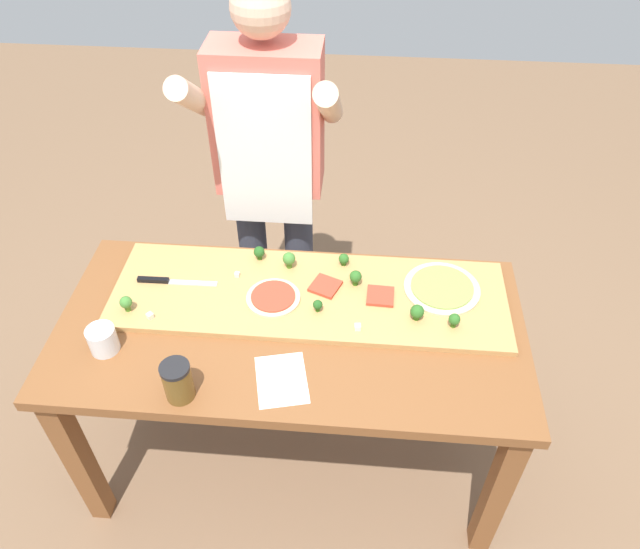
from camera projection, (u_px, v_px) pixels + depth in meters
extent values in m
plane|color=brown|center=(297.00, 450.00, 2.52)|extent=(8.00, 8.00, 0.00)
cube|color=brown|center=(79.00, 459.00, 2.08)|extent=(0.07, 0.07, 0.74)
cube|color=brown|center=(497.00, 492.00, 1.99)|extent=(0.07, 0.07, 0.74)
cube|color=brown|center=(135.00, 324.00, 2.54)|extent=(0.07, 0.07, 0.74)
cube|color=brown|center=(477.00, 346.00, 2.45)|extent=(0.07, 0.07, 0.74)
cube|color=brown|center=(291.00, 329.00, 2.00)|extent=(1.54, 0.75, 0.04)
cube|color=tan|center=(309.00, 295.00, 2.07)|extent=(1.35, 0.42, 0.02)
cube|color=#B7BABF|center=(193.00, 283.00, 2.10)|extent=(0.17, 0.03, 0.00)
cube|color=black|center=(153.00, 280.00, 2.10)|extent=(0.11, 0.02, 0.02)
cylinder|color=beige|center=(442.00, 288.00, 2.07)|extent=(0.26, 0.26, 0.01)
cylinder|color=#899E4C|center=(442.00, 287.00, 2.07)|extent=(0.21, 0.21, 0.01)
cylinder|color=beige|center=(273.00, 298.00, 2.04)|extent=(0.18, 0.18, 0.01)
cylinder|color=#BC3D28|center=(273.00, 296.00, 2.03)|extent=(0.15, 0.15, 0.01)
cube|color=#BC3D28|center=(380.00, 296.00, 2.04)|extent=(0.10, 0.10, 0.01)
cube|color=#BC3D28|center=(325.00, 286.00, 2.08)|extent=(0.12, 0.12, 0.01)
cylinder|color=#366618|center=(453.00, 324.00, 1.94)|extent=(0.02, 0.02, 0.02)
sphere|color=#2D6623|center=(454.00, 319.00, 1.93)|extent=(0.04, 0.04, 0.04)
cylinder|color=#366618|center=(355.00, 282.00, 2.09)|extent=(0.02, 0.02, 0.02)
sphere|color=#2D6623|center=(356.00, 276.00, 2.07)|extent=(0.04, 0.04, 0.04)
cylinder|color=#366618|center=(416.00, 317.00, 1.97)|extent=(0.02, 0.02, 0.02)
sphere|color=#2D6623|center=(417.00, 311.00, 1.95)|extent=(0.05, 0.05, 0.05)
cylinder|color=#2C5915|center=(318.00, 309.00, 2.00)|extent=(0.01, 0.01, 0.02)
sphere|color=#23561E|center=(318.00, 305.00, 1.98)|extent=(0.03, 0.03, 0.03)
cylinder|color=#366618|center=(344.00, 263.00, 2.16)|extent=(0.02, 0.02, 0.02)
sphere|color=#2D6623|center=(344.00, 259.00, 2.15)|extent=(0.04, 0.04, 0.04)
cylinder|color=#2C5915|center=(260.00, 257.00, 2.19)|extent=(0.02, 0.02, 0.02)
sphere|color=#23561E|center=(259.00, 252.00, 2.17)|extent=(0.04, 0.04, 0.04)
cylinder|color=#487A23|center=(289.00, 264.00, 2.15)|extent=(0.02, 0.02, 0.02)
sphere|color=#427F33|center=(289.00, 258.00, 2.13)|extent=(0.05, 0.05, 0.05)
cylinder|color=#487A23|center=(127.00, 308.00, 1.99)|extent=(0.02, 0.02, 0.02)
sphere|color=#427F33|center=(126.00, 303.00, 1.98)|extent=(0.04, 0.04, 0.04)
cube|color=white|center=(358.00, 327.00, 1.94)|extent=(0.02, 0.02, 0.02)
cube|color=white|center=(237.00, 274.00, 2.12)|extent=(0.02, 0.02, 0.02)
cube|color=silver|center=(150.00, 316.00, 1.97)|extent=(0.03, 0.03, 0.02)
cylinder|color=white|center=(103.00, 340.00, 1.88)|extent=(0.09, 0.09, 0.09)
cylinder|color=white|center=(104.00, 343.00, 1.89)|extent=(0.08, 0.08, 0.05)
cylinder|color=brown|center=(178.00, 382.00, 1.74)|extent=(0.09, 0.09, 0.12)
cylinder|color=black|center=(174.00, 368.00, 1.70)|extent=(0.09, 0.09, 0.01)
cube|color=white|center=(282.00, 380.00, 1.82)|extent=(0.19, 0.22, 0.00)
cylinder|color=#333847|center=(255.00, 266.00, 2.69)|extent=(0.12, 0.12, 0.90)
cylinder|color=#333847|center=(300.00, 268.00, 2.68)|extent=(0.12, 0.12, 0.90)
cube|color=#DB6B5B|center=(268.00, 119.00, 2.19)|extent=(0.40, 0.20, 0.55)
cube|color=white|center=(265.00, 155.00, 2.17)|extent=(0.34, 0.01, 0.60)
cylinder|color=#DBB293|center=(194.00, 99.00, 2.05)|extent=(0.08, 0.39, 0.31)
cylinder|color=#DBB293|center=(329.00, 104.00, 2.02)|extent=(0.08, 0.39, 0.31)
sphere|color=#DBB293|center=(260.00, 7.00, 1.92)|extent=(0.20, 0.20, 0.20)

